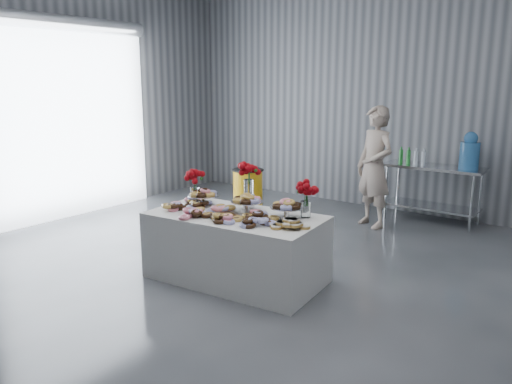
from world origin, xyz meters
The scene contains 16 objects.
ground centered at (0.00, 0.00, 0.00)m, with size 9.00×9.00×0.00m, color #36383D.
room_walls centered at (-0.27, 0.07, 2.64)m, with size 8.04×9.04×4.02m.
display_table centered at (-0.05, 0.44, 0.38)m, with size 1.90×1.00×0.75m, color silver.
prep_table centered at (0.94, 4.10, 0.62)m, with size 1.50×0.60×0.90m.
donut_mounds centered at (-0.05, 0.39, 0.80)m, with size 1.80×0.80×0.09m, color #B89743, non-canonical shape.
cake_stand_left centered at (-0.61, 0.54, 0.89)m, with size 0.36×0.36×0.17m.
cake_stand_mid centered at (-0.02, 0.59, 0.89)m, with size 0.36×0.36×0.17m.
cake_stand_right centered at (0.48, 0.64, 0.89)m, with size 0.36×0.36×0.17m.
danish_pile centered at (0.71, 0.36, 0.81)m, with size 0.48×0.48×0.11m, color silver, non-canonical shape.
bouquet_left centered at (-0.82, 0.62, 1.05)m, with size 0.26×0.26×0.42m.
bouquet_right centered at (0.62, 0.81, 1.05)m, with size 0.26×0.26×0.42m.
bouquet_center centered at (-0.14, 0.78, 1.13)m, with size 0.26×0.26×0.57m.
water_jug centered at (1.44, 4.10, 1.15)m, with size 0.28×0.28×0.55m.
drink_bottles centered at (0.62, 4.00, 1.04)m, with size 0.54×0.08×0.27m, color #268C33, non-canonical shape.
person centered at (0.29, 3.34, 0.91)m, with size 0.67×0.44×1.83m, color #CC8C93.
trash_barrel centered at (-1.87, 3.01, 0.35)m, with size 0.55×0.55×0.70m.
Camera 1 is at (3.28, -3.65, 2.19)m, focal length 35.00 mm.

